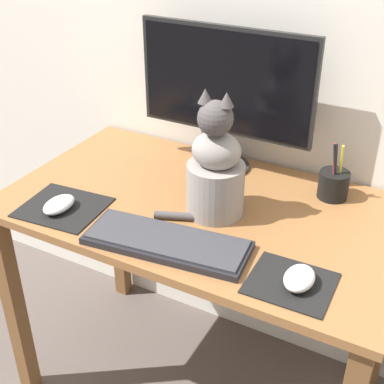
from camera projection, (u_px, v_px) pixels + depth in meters
The scene contains 10 objects.
ground_plane at pixel (201, 384), 1.90m from camera, with size 12.00×12.00×0.00m, color #564C47.
desk at pixel (202, 238), 1.58m from camera, with size 1.13×0.65×0.75m.
monitor at pixel (225, 90), 1.58m from camera, with size 0.55×0.17×0.45m.
keyboard at pixel (167, 242), 1.34m from camera, with size 0.43×0.20×0.02m.
mousepad_left at pixel (63, 207), 1.50m from camera, with size 0.24×0.22×0.00m.
mousepad_right at pixel (291, 283), 1.22m from camera, with size 0.20×0.17×0.00m.
computer_mouse_left at pixel (59, 205), 1.48m from camera, with size 0.07×0.11×0.03m.
computer_mouse_right at pixel (299, 278), 1.20m from camera, with size 0.07×0.10×0.04m.
cat at pixel (215, 170), 1.41m from camera, with size 0.22×0.20×0.36m.
pen_cup at pixel (334, 184), 1.53m from camera, with size 0.09×0.09×0.17m.
Camera 1 is at (0.59, -1.15, 1.55)m, focal length 50.00 mm.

